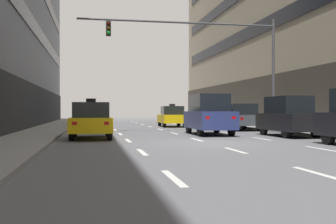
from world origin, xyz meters
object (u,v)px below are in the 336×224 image
(taxi_driving_2, at_px, (91,121))
(traffic_signal_0, at_px, (215,49))
(car_driving_1, at_px, (209,115))
(car_parked_3, at_px, (239,117))
(taxi_driving_4, at_px, (172,117))
(car_parked_2, at_px, (288,117))
(car_driving_0, at_px, (93,115))
(car_driving_3, at_px, (91,116))

(taxi_driving_2, xyz_separation_m, traffic_signal_0, (7.40, 4.51, 4.22))
(car_driving_1, height_order, car_parked_3, car_driving_1)
(taxi_driving_4, relative_size, car_parked_2, 1.06)
(car_driving_0, height_order, car_driving_1, car_driving_1)
(car_parked_3, relative_size, traffic_signal_0, 0.38)
(car_driving_3, xyz_separation_m, car_parked_2, (9.77, -14.34, 0.19))
(taxi_driving_4, bearing_deg, car_driving_3, 167.28)
(car_driving_0, distance_m, taxi_driving_2, 23.53)
(car_parked_3, bearing_deg, car_driving_0, 119.43)
(car_driving_0, bearing_deg, traffic_signal_0, -69.18)
(car_driving_1, bearing_deg, car_driving_0, 105.62)
(taxi_driving_2, relative_size, taxi_driving_4, 1.01)
(car_driving_0, distance_m, taxi_driving_4, 12.56)
(car_driving_1, bearing_deg, car_driving_3, 117.26)
(taxi_driving_4, distance_m, car_parked_2, 13.36)
(car_driving_3, relative_size, traffic_signal_0, 0.37)
(taxi_driving_2, distance_m, car_parked_3, 11.75)
(car_driving_3, relative_size, car_parked_2, 1.07)
(car_driving_0, bearing_deg, car_driving_3, -91.25)
(car_driving_3, bearing_deg, traffic_signal_0, -51.92)
(car_driving_1, height_order, taxi_driving_4, car_driving_1)
(car_driving_0, height_order, taxi_driving_2, taxi_driving_2)
(car_driving_3, xyz_separation_m, traffic_signal_0, (7.44, -9.50, 4.24))
(car_driving_3, bearing_deg, car_parked_2, -55.75)
(car_driving_1, relative_size, taxi_driving_4, 1.02)
(traffic_signal_0, bearing_deg, car_driving_0, 110.82)
(taxi_driving_4, bearing_deg, car_driving_1, -90.39)
(car_driving_3, bearing_deg, taxi_driving_4, -12.72)
(taxi_driving_4, height_order, car_parked_2, car_parked_2)
(car_driving_0, relative_size, car_parked_2, 1.06)
(traffic_signal_0, bearing_deg, car_parked_3, 41.74)
(car_driving_0, distance_m, car_parked_2, 25.71)
(car_driving_0, distance_m, car_driving_1, 22.53)
(car_driving_3, bearing_deg, taxi_driving_2, -89.85)
(car_driving_0, relative_size, traffic_signal_0, 0.36)
(car_parked_2, distance_m, car_parked_3, 6.92)
(car_driving_3, xyz_separation_m, taxi_driving_4, (6.35, -1.43, -0.00))
(taxi_driving_4, bearing_deg, taxi_driving_2, -116.63)
(taxi_driving_2, bearing_deg, car_parked_2, -1.95)
(taxi_driving_2, distance_m, traffic_signal_0, 9.65)
(car_driving_0, xyz_separation_m, car_driving_3, (-0.21, -9.52, 0.01))
(car_driving_3, distance_m, car_parked_2, 17.35)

